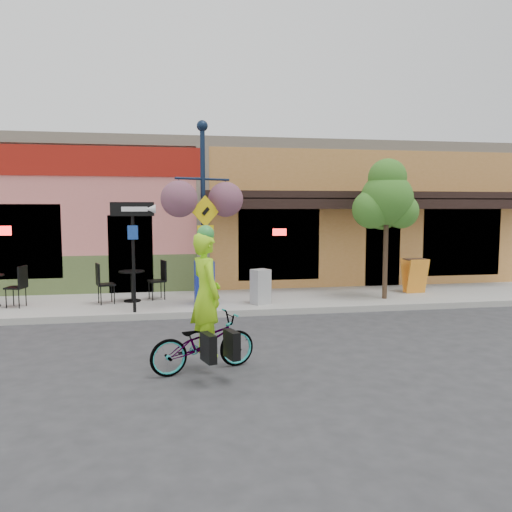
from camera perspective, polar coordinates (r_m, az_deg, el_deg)
The scene contains 13 objects.
ground at distance 11.16m, azimuth 0.41°, elevation -7.42°, with size 90.00×90.00×0.00m, color #2D2D30.
sidewalk at distance 13.07m, azimuth -1.17°, elevation -5.16°, with size 24.00×3.00×0.15m, color #9E9B93.
curb at distance 11.67m, azimuth -0.08°, elevation -6.47°, with size 24.00×0.12×0.15m, color #A8A59E.
building at distance 18.30m, azimuth -3.81°, elevation 4.74°, with size 18.20×8.20×4.50m, color #E37870, non-canonical shape.
bicycle at distance 7.79m, azimuth -6.04°, elevation -9.82°, with size 0.59×1.69×0.89m, color maroon.
cyclist_rider at distance 7.68m, azimuth -5.70°, elevation -6.22°, with size 0.69×0.45×1.88m, color #A1ED19.
lamp_post at distance 11.71m, azimuth -6.06°, elevation 4.66°, with size 1.39×0.56×4.36m, color #101E35, non-canonical shape.
one_way_sign at distance 11.48m, azimuth -13.83°, elevation -0.19°, with size 0.95×0.21×2.48m, color black, non-canonical shape.
cafe_set_right at distance 12.91m, azimuth -14.00°, elevation -2.84°, with size 1.69×0.85×1.01m, color black, non-canonical shape.
newspaper_box_blue at distance 12.38m, azimuth -5.91°, elevation -2.99°, with size 0.47×0.42×1.05m, color #1B2CA2, non-canonical shape.
newspaper_box_grey at distance 12.24m, azimuth 0.52°, elevation -3.52°, with size 0.40×0.36×0.85m, color #A9A9A9, non-canonical shape.
street_tree at distance 13.24m, azimuth 14.65°, elevation 3.06°, with size 1.42×1.42×3.64m, color #3D7A26, non-canonical shape.
sandwich_board at distance 14.38m, azimuth 18.02°, elevation -2.22°, with size 0.57×0.42×0.96m, color orange, non-canonical shape.
Camera 1 is at (-1.95, -10.69, 2.50)m, focal length 35.00 mm.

